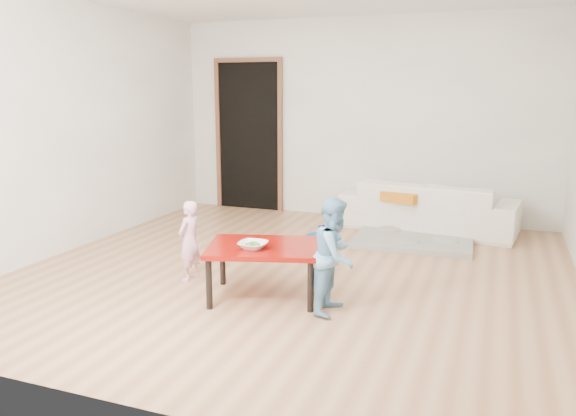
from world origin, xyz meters
The scene contains 13 objects.
floor centered at (0.00, 0.00, 0.00)m, with size 5.00×5.00×0.01m, color #9F6944.
back_wall centered at (0.00, 2.50, 1.30)m, with size 5.00×0.02×2.60m, color white.
left_wall centered at (-2.50, 0.00, 1.30)m, with size 0.02×5.00×2.60m, color white.
doorway centered at (-1.60, 2.48, 1.02)m, with size 1.02×0.08×2.11m, color brown, non-canonical shape.
sofa centered at (0.97, 2.05, 0.30)m, with size 2.05×0.80×0.60m, color white.
cushion centered at (0.71, 1.79, 0.45)m, with size 0.43×0.38×0.11m, color orange.
red_table centered at (-0.01, -0.73, 0.22)m, with size 0.89×0.67×0.45m, color maroon, non-canonical shape.
bowl centered at (-0.05, -0.85, 0.47)m, with size 0.23×0.23×0.06m, color white.
broccoli centered at (-0.05, -0.85, 0.47)m, with size 0.12×0.12×0.06m, color #2D5919, non-canonical shape.
child_pink centered at (-0.80, -0.57, 0.36)m, with size 0.26×0.17×0.73m, color pink.
child_blue centered at (0.61, -0.81, 0.45)m, with size 0.43×0.34×0.89m, color #60B3DE.
basin centered at (0.00, 0.90, 0.06)m, with size 0.39×0.39×0.12m, color teal.
blanket centered at (0.89, 1.45, 0.03)m, with size 1.27×1.06×0.06m, color #9B9489, non-canonical shape.
Camera 1 is at (1.73, -4.77, 1.69)m, focal length 35.00 mm.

